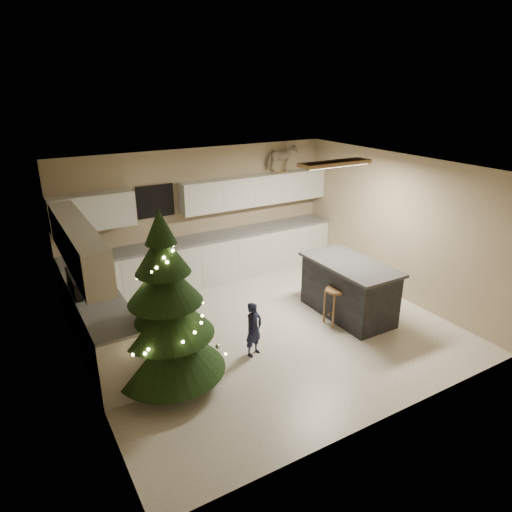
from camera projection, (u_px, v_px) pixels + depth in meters
name	position (u px, v px, depth m)	size (l,w,h in m)	color
ground_plane	(267.00, 329.00, 7.40)	(5.50, 5.50, 0.00)	beige
room_shell	(269.00, 225.00, 6.78)	(5.52, 5.02, 2.61)	tan
cabinetry	(174.00, 263.00, 8.02)	(5.50, 3.20, 2.00)	silver
island	(349.00, 289.00, 7.70)	(0.90, 1.70, 0.95)	black
bar_stool	(335.00, 298.00, 7.40)	(0.33, 0.33, 0.62)	#97653D
christmas_tree	(167.00, 317.00, 5.74)	(1.49, 1.44, 2.39)	#3F2816
toddler	(254.00, 329.00, 6.57)	(0.30, 0.20, 0.83)	#1C1E3F
rocking_horse	(282.00, 158.00, 9.28)	(0.63, 0.29, 0.55)	#97653D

